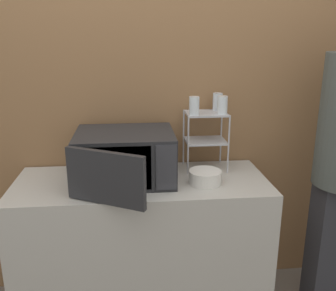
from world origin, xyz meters
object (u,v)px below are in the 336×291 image
object	(u,v)px
microwave	(124,157)
glass_back_right	(218,102)
dish_rack	(206,129)
glass_front_right	(222,105)
glass_front_left	(194,106)
bowl	(205,177)

from	to	relation	value
microwave	glass_back_right	xyz separation A→B (m)	(0.58, 0.22, 0.27)
dish_rack	glass_front_right	world-z (taller)	glass_front_right
microwave	glass_front_right	size ratio (longest dim) A/B	6.20
microwave	glass_front_left	bearing A→B (deg)	12.92
microwave	bowl	world-z (taller)	microwave
glass_front_right	dish_rack	bearing A→B (deg)	147.53
microwave	bowl	size ratio (longest dim) A/B	3.62
dish_rack	glass_front_right	distance (m)	0.19
dish_rack	glass_back_right	distance (m)	0.19
bowl	glass_back_right	bearing A→B (deg)	67.42
glass_back_right	bowl	bearing A→B (deg)	-112.58
microwave	dish_rack	xyz separation A→B (m)	(0.50, 0.16, 0.11)
glass_front_left	microwave	bearing A→B (deg)	-167.08
glass_back_right	glass_front_right	bearing A→B (deg)	-88.60
glass_back_right	dish_rack	bearing A→B (deg)	-144.03
microwave	glass_back_right	bearing A→B (deg)	20.40
glass_back_right	glass_front_right	xyz separation A→B (m)	(0.00, -0.11, 0.00)
glass_front_left	glass_front_right	distance (m)	0.17
glass_front_left	glass_front_right	size ratio (longest dim) A/B	1.00
microwave	dish_rack	world-z (taller)	dish_rack
glass_front_left	glass_back_right	size ratio (longest dim) A/B	1.00
glass_front_right	microwave	bearing A→B (deg)	-170.08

